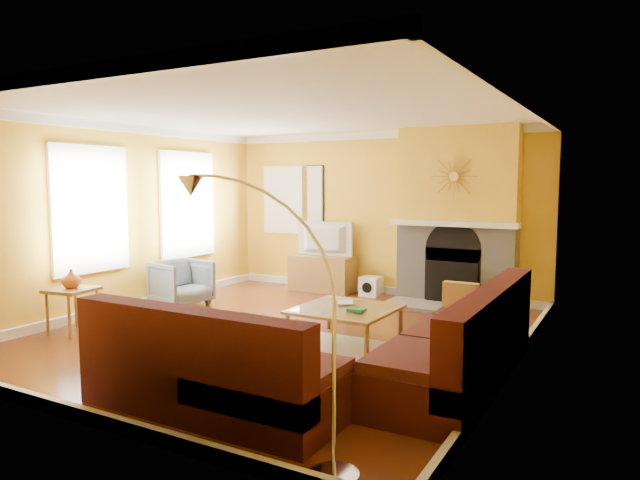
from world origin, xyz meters
The scene contains 27 objects.
floor centered at (0.00, 0.00, -0.01)m, with size 5.50×6.00×0.02m, color brown.
ceiling centered at (0.00, 0.00, 2.71)m, with size 5.50×6.00×0.02m, color white.
wall_back centered at (0.00, 3.01, 1.35)m, with size 5.50×0.02×2.70m, color gold.
wall_front centered at (0.00, -3.01, 1.35)m, with size 5.50×0.02×2.70m, color gold.
wall_left centered at (-2.76, 0.00, 1.35)m, with size 0.02×6.00×2.70m, color gold.
wall_right centered at (2.76, 0.00, 1.35)m, with size 0.02×6.00×2.70m, color gold.
baseboard centered at (0.00, 0.00, 0.06)m, with size 5.50×6.00×0.12m, color white, non-canonical shape.
crown_molding centered at (0.00, 0.00, 2.64)m, with size 5.50×6.00×0.12m, color white, non-canonical shape.
window_left_near centered at (-2.72, 1.30, 1.50)m, with size 0.06×1.22×1.72m, color white.
window_left_far centered at (-2.72, -0.60, 1.50)m, with size 0.06×1.22×1.72m, color white.
window_back centered at (-1.90, 2.96, 1.55)m, with size 0.82×0.06×1.22m, color white.
wall_art centered at (-1.25, 2.97, 1.60)m, with size 0.34×0.04×1.14m, color white.
fireplace centered at (1.35, 2.80, 1.35)m, with size 1.80×0.40×2.70m, color gray, non-canonical shape.
mantel centered at (1.35, 2.56, 1.25)m, with size 1.92×0.22×0.08m, color white.
hearth centered at (1.35, 2.25, 0.03)m, with size 1.80×0.70×0.06m, color gray.
sunburst centered at (1.35, 2.57, 1.95)m, with size 0.70×0.04×0.70m, color olive, non-canonical shape.
rug centered at (0.47, -0.65, 0.01)m, with size 2.40×1.80×0.02m, color beige.
sectional_sofa centered at (1.22, -0.94, 0.45)m, with size 3.06×3.53×0.90m, color #3E1416, non-canonical shape.
coffee_table centered at (0.86, 0.00, 0.21)m, with size 1.08×1.08×0.43m, color white, non-canonical shape.
media_console centered at (-0.94, 2.68, 0.30)m, with size 1.11×0.50×0.61m, color olive.
tv centered at (-0.94, 2.68, 0.90)m, with size 1.01×0.13×0.58m, color black.
subwoofer centered at (-0.03, 2.71, 0.16)m, with size 0.32×0.32×0.32m, color white.
armchair centered at (-2.25, 0.63, 0.35)m, with size 0.74×0.76×0.69m, color gray.
side_table centered at (-2.30, -1.25, 0.28)m, with size 0.51×0.51×0.56m, color olive, non-canonical shape.
vase centered at (-2.30, -1.25, 0.68)m, with size 0.23×0.23×0.24m, color #C65417.
book centered at (0.69, 0.10, 0.44)m, with size 0.18×0.24×0.02m, color white.
arc_lamp centered at (1.66, -2.80, 0.95)m, with size 1.23×0.36×1.90m, color silver, non-canonical shape.
Camera 1 is at (3.75, -5.80, 1.86)m, focal length 32.00 mm.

